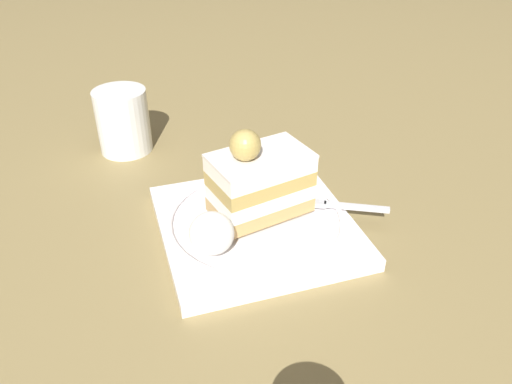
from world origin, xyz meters
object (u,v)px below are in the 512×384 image
(fork, at_px, (335,205))
(drink_glass_near, at_px, (123,124))
(dessert_plate, at_px, (256,224))
(cake_slice, at_px, (259,181))
(whipped_cream_dollop, at_px, (212,233))

(fork, xyz_separation_m, drink_glass_near, (-0.20, -0.23, 0.02))
(dessert_plate, relative_size, cake_slice, 1.96)
(fork, distance_m, drink_glass_near, 0.31)
(fork, relative_size, drink_glass_near, 1.24)
(whipped_cream_dollop, xyz_separation_m, fork, (-0.05, 0.14, -0.02))
(whipped_cream_dollop, relative_size, drink_glass_near, 0.50)
(dessert_plate, bearing_deg, cake_slice, 154.18)
(whipped_cream_dollop, bearing_deg, fork, 111.47)
(dessert_plate, relative_size, whipped_cream_dollop, 5.29)
(cake_slice, bearing_deg, drink_glass_near, -142.17)
(whipped_cream_dollop, height_order, drink_glass_near, drink_glass_near)
(cake_slice, xyz_separation_m, fork, (0.01, 0.08, -0.03))
(dessert_plate, height_order, drink_glass_near, drink_glass_near)
(cake_slice, xyz_separation_m, drink_glass_near, (-0.20, -0.15, -0.02))
(fork, bearing_deg, dessert_plate, -87.41)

